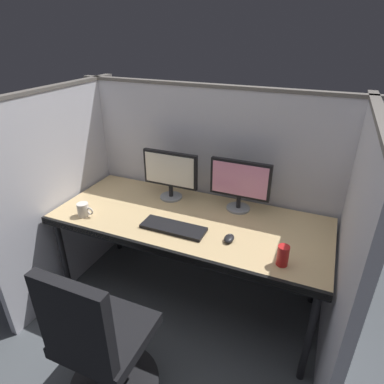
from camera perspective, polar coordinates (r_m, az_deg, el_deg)
name	(u,v)px	position (r m, az deg, el deg)	size (l,w,h in m)	color
ground_plane	(173,326)	(2.57, -3.31, -22.10)	(8.00, 8.00, 0.00)	#4C5156
cubicle_partition_rear	(211,186)	(2.63, 3.37, 1.04)	(2.21, 0.06, 1.57)	silver
cubicle_partition_left	(65,192)	(2.71, -21.06, -0.05)	(0.06, 1.41, 1.57)	silver
cubicle_partition_right	(346,256)	(2.06, 25.03, -9.95)	(0.06, 1.41, 1.57)	silver
desk	(188,225)	(2.31, -0.61, -5.73)	(1.90, 0.80, 0.74)	tan
office_chair	(103,354)	(2.02, -15.13, -25.44)	(0.52, 0.52, 0.97)	black
monitor_left	(170,172)	(2.47, -3.79, 3.45)	(0.43, 0.17, 0.37)	gray
monitor_right	(240,182)	(2.33, 8.29, 1.69)	(0.43, 0.17, 0.37)	gray
keyboard_main	(173,228)	(2.17, -3.23, -6.17)	(0.43, 0.15, 0.02)	black
computer_mouse	(229,238)	(2.07, 6.43, -7.99)	(0.06, 0.10, 0.04)	black
coffee_mug	(84,210)	(2.42, -18.25, -2.91)	(0.13, 0.08, 0.09)	silver
soda_can	(283,256)	(1.92, 15.43, -10.55)	(0.07, 0.07, 0.12)	red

